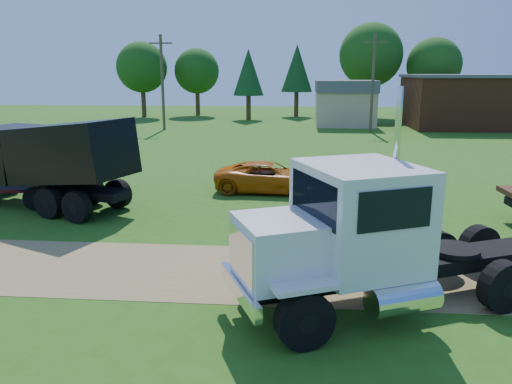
{
  "coord_description": "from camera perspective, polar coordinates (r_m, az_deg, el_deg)",
  "views": [
    {
      "loc": [
        -0.93,
        -13.28,
        5.6
      ],
      "look_at": [
        -2.29,
        3.17,
        1.6
      ],
      "focal_mm": 35.0,
      "sensor_mm": 36.0,
      "label": 1
    }
  ],
  "objects": [
    {
      "name": "tree_row",
      "position": [
        63.29,
        8.59,
        14.2
      ],
      "size": [
        55.38,
        9.96,
        11.4
      ],
      "color": "#341F15",
      "rests_on": "ground"
    },
    {
      "name": "brick_building",
      "position": [
        56.62,
        24.62,
        9.43
      ],
      "size": [
        15.4,
        10.4,
        5.3
      ],
      "color": "brown",
      "rests_on": "ground"
    },
    {
      "name": "white_semi_tractor",
      "position": [
        11.99,
        12.09,
        -5.19
      ],
      "size": [
        8.77,
        5.82,
        5.26
      ],
      "rotation": [
        0.0,
        0.0,
        0.41
      ],
      "color": "black",
      "rests_on": "ground"
    },
    {
      "name": "utility_poles",
      "position": [
        48.78,
        13.21,
        12.23
      ],
      "size": [
        42.2,
        0.28,
        9.0
      ],
      "color": "#443926",
      "rests_on": "ground"
    },
    {
      "name": "ground",
      "position": [
        14.44,
        8.15,
        -9.34
      ],
      "size": [
        140.0,
        140.0,
        0.0
      ],
      "primitive_type": "plane",
      "color": "#2C5312",
      "rests_on": "ground"
    },
    {
      "name": "orange_pickup",
      "position": [
        23.7,
        1.52,
        1.72
      ],
      "size": [
        5.26,
        2.64,
        1.43
      ],
      "primitive_type": "imported",
      "rotation": [
        0.0,
        0.0,
        1.52
      ],
      "color": "#C05B09",
      "rests_on": "ground"
    },
    {
      "name": "tan_shed",
      "position": [
        53.6,
        10.16,
        10.02
      ],
      "size": [
        6.2,
        5.4,
        4.7
      ],
      "color": "tan",
      "rests_on": "ground"
    },
    {
      "name": "spectator_b",
      "position": [
        22.76,
        14.15,
        1.35
      ],
      "size": [
        0.92,
        0.73,
        1.85
      ],
      "primitive_type": "imported",
      "rotation": [
        0.0,
        0.0,
        3.11
      ],
      "color": "#999999",
      "rests_on": "ground"
    },
    {
      "name": "dirt_track",
      "position": [
        14.44,
        8.15,
        -9.32
      ],
      "size": [
        120.0,
        4.2,
        0.01
      ],
      "primitive_type": "cube",
      "color": "olive",
      "rests_on": "ground"
    },
    {
      "name": "black_dump_truck",
      "position": [
        22.52,
        -23.17,
        3.6
      ],
      "size": [
        8.95,
        5.38,
        3.83
      ],
      "rotation": [
        0.0,
        0.0,
        -0.35
      ],
      "color": "black",
      "rests_on": "ground"
    }
  ]
}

